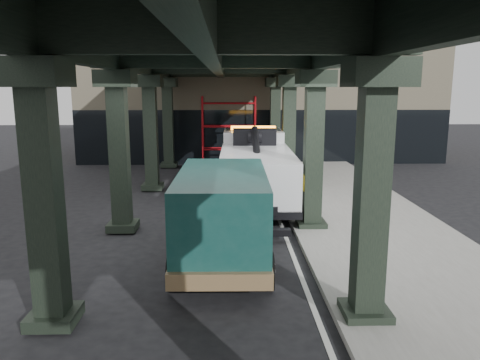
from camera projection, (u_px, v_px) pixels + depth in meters
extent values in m
plane|color=black|center=(230.00, 252.00, 13.00)|extent=(90.00, 90.00, 0.00)
cube|color=gray|center=(370.00, 227.00, 15.06)|extent=(5.00, 40.00, 0.15)
cube|color=silver|center=(283.00, 230.00, 15.00)|extent=(0.12, 38.00, 0.01)
cube|color=black|center=(371.00, 197.00, 8.65)|extent=(0.55, 0.55, 5.00)
cube|color=black|center=(379.00, 73.00, 8.21)|extent=(1.10, 1.10, 0.50)
cube|color=black|center=(365.00, 313.00, 9.10)|extent=(0.90, 0.90, 0.24)
cube|color=black|center=(313.00, 153.00, 14.53)|extent=(0.55, 0.55, 5.00)
cube|color=black|center=(316.00, 79.00, 14.09)|extent=(1.10, 1.10, 0.50)
cube|color=black|center=(311.00, 224.00, 14.99)|extent=(0.90, 0.90, 0.24)
cube|color=black|center=(289.00, 134.00, 20.42)|extent=(0.55, 0.55, 5.00)
cube|color=black|center=(290.00, 81.00, 19.98)|extent=(1.10, 1.10, 0.50)
cube|color=black|center=(288.00, 186.00, 20.87)|extent=(0.90, 0.90, 0.24)
cube|color=black|center=(275.00, 123.00, 26.30)|extent=(0.55, 0.55, 5.00)
cube|color=black|center=(276.00, 82.00, 25.86)|extent=(1.10, 1.10, 0.50)
cube|color=black|center=(274.00, 164.00, 26.75)|extent=(0.90, 0.90, 0.24)
cube|color=black|center=(44.00, 199.00, 8.50)|extent=(0.55, 0.55, 5.00)
cube|color=black|center=(34.00, 72.00, 8.06)|extent=(1.10, 1.10, 0.50)
cube|color=black|center=(54.00, 317.00, 8.95)|extent=(0.90, 0.90, 0.24)
cube|color=black|center=(119.00, 153.00, 14.38)|extent=(0.55, 0.55, 5.00)
cube|color=black|center=(116.00, 79.00, 13.94)|extent=(1.10, 1.10, 0.50)
cube|color=black|center=(123.00, 226.00, 14.83)|extent=(0.90, 0.90, 0.24)
cube|color=black|center=(151.00, 134.00, 20.26)|extent=(0.55, 0.55, 5.00)
cube|color=black|center=(149.00, 81.00, 19.82)|extent=(1.10, 1.10, 0.50)
cube|color=black|center=(153.00, 186.00, 20.72)|extent=(0.90, 0.90, 0.24)
cube|color=black|center=(168.00, 123.00, 26.15)|extent=(0.55, 0.55, 5.00)
cube|color=black|center=(167.00, 82.00, 25.71)|extent=(1.10, 1.10, 0.50)
cube|color=black|center=(169.00, 164.00, 26.60)|extent=(0.90, 0.90, 0.24)
cube|color=black|center=(316.00, 51.00, 13.94)|extent=(0.35, 32.00, 1.10)
cube|color=black|center=(114.00, 51.00, 13.79)|extent=(0.35, 32.00, 1.10)
cube|color=black|center=(216.00, 51.00, 13.86)|extent=(0.35, 32.00, 1.10)
cube|color=black|center=(216.00, 26.00, 13.73)|extent=(7.40, 32.00, 0.30)
cube|color=#C6B793|center=(258.00, 95.00, 31.87)|extent=(22.00, 10.00, 8.00)
cylinder|color=#AF0E15|center=(203.00, 131.00, 27.17)|extent=(0.08, 0.08, 4.00)
cylinder|color=#AF0E15|center=(202.00, 132.00, 26.39)|extent=(0.08, 0.08, 4.00)
cylinder|color=#AF0E15|center=(255.00, 131.00, 27.25)|extent=(0.08, 0.08, 4.00)
cylinder|color=#AF0E15|center=(255.00, 132.00, 26.47)|extent=(0.08, 0.08, 4.00)
cylinder|color=#AF0E15|center=(229.00, 148.00, 27.41)|extent=(3.00, 0.08, 0.08)
cylinder|color=#AF0E15|center=(229.00, 126.00, 27.15)|extent=(3.00, 0.08, 0.08)
cylinder|color=#AF0E15|center=(229.00, 103.00, 26.90)|extent=(3.00, 0.08, 0.08)
cube|color=black|center=(255.00, 185.00, 18.26)|extent=(1.23, 8.10, 0.27)
cube|color=silver|center=(253.00, 152.00, 20.78)|extent=(2.58, 2.63, 1.94)
cube|color=silver|center=(252.00, 160.00, 21.99)|extent=(2.55, 0.80, 0.97)
cube|color=black|center=(253.00, 139.00, 20.94)|extent=(2.40, 1.45, 0.92)
cube|color=silver|center=(257.00, 173.00, 16.91)|extent=(2.69, 5.44, 1.51)
cube|color=orange|center=(253.00, 128.00, 20.36)|extent=(1.95, 0.34, 0.17)
cube|color=black|center=(255.00, 137.00, 18.81)|extent=(1.74, 0.68, 0.65)
cylinder|color=black|center=(256.00, 150.00, 16.96)|extent=(0.33, 3.78, 1.45)
cube|color=black|center=(260.00, 223.00, 14.42)|extent=(0.35, 1.51, 0.19)
cube|color=black|center=(261.00, 232.00, 13.69)|extent=(1.73, 0.30, 0.19)
cylinder|color=black|center=(227.00, 174.00, 21.30)|extent=(0.40, 1.19, 1.19)
cylinder|color=silver|center=(227.00, 174.00, 21.30)|extent=(0.43, 0.66, 0.65)
cylinder|color=black|center=(278.00, 174.00, 21.31)|extent=(0.40, 1.19, 1.19)
cylinder|color=silver|center=(278.00, 174.00, 21.31)|extent=(0.43, 0.66, 0.65)
cylinder|color=black|center=(225.00, 191.00, 17.81)|extent=(0.40, 1.19, 1.19)
cylinder|color=silver|center=(225.00, 191.00, 17.81)|extent=(0.43, 0.66, 0.65)
cylinder|color=black|center=(287.00, 191.00, 17.83)|extent=(0.40, 1.19, 1.19)
cylinder|color=silver|center=(287.00, 191.00, 17.83)|extent=(0.43, 0.66, 0.65)
cylinder|color=black|center=(224.00, 200.00, 16.43)|extent=(0.40, 1.19, 1.19)
cylinder|color=silver|center=(224.00, 200.00, 16.43)|extent=(0.43, 0.66, 0.65)
cylinder|color=black|center=(291.00, 200.00, 16.45)|extent=(0.40, 1.19, 1.19)
cylinder|color=silver|center=(291.00, 200.00, 16.45)|extent=(0.43, 0.66, 0.65)
cube|color=#12423D|center=(225.00, 201.00, 14.70)|extent=(2.14, 1.17, 0.93)
cube|color=#12423D|center=(222.00, 212.00, 11.82)|extent=(2.25, 4.70, 2.02)
cube|color=olive|center=(223.00, 238.00, 12.39)|extent=(2.30, 5.84, 0.36)
cube|color=black|center=(224.00, 178.00, 14.13)|extent=(2.03, 0.48, 0.86)
cube|color=black|center=(223.00, 189.00, 12.02)|extent=(2.26, 3.77, 0.57)
cube|color=silver|center=(225.00, 209.00, 15.32)|extent=(2.08, 0.16, 0.31)
cylinder|color=black|center=(192.00, 218.00, 14.74)|extent=(0.30, 0.88, 0.87)
cylinder|color=silver|center=(192.00, 218.00, 14.74)|extent=(0.34, 0.48, 0.48)
cylinder|color=black|center=(258.00, 218.00, 14.77)|extent=(0.30, 0.88, 0.87)
cylinder|color=silver|center=(258.00, 218.00, 14.77)|extent=(0.34, 0.48, 0.48)
cylinder|color=black|center=(175.00, 272.00, 10.47)|extent=(0.30, 0.88, 0.87)
cylinder|color=silver|center=(175.00, 272.00, 10.47)|extent=(0.34, 0.48, 0.48)
cylinder|color=black|center=(267.00, 271.00, 10.49)|extent=(0.30, 0.88, 0.87)
cylinder|color=silver|center=(267.00, 271.00, 10.49)|extent=(0.34, 0.48, 0.48)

